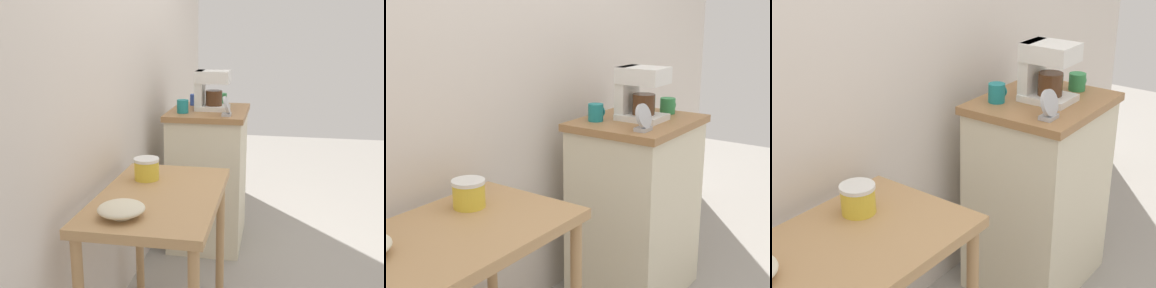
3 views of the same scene
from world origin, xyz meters
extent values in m
plane|color=gray|center=(0.00, 0.00, 0.00)|extent=(8.00, 8.00, 0.00)
cube|color=silver|center=(0.10, 0.44, 1.40)|extent=(4.40, 0.10, 2.80)
cube|color=tan|center=(-0.58, 0.07, 0.74)|extent=(0.87, 0.53, 0.04)
cylinder|color=tan|center=(-0.18, -0.16, 0.36)|extent=(0.04, 0.04, 0.72)
cylinder|color=tan|center=(-0.18, 0.29, 0.36)|extent=(0.04, 0.04, 0.72)
cube|color=beige|center=(0.61, 0.03, 0.45)|extent=(0.60, 0.48, 0.90)
cube|color=#9E7044|center=(0.61, 0.03, 0.92)|extent=(0.63, 0.51, 0.04)
cylinder|color=beige|center=(-0.85, 0.15, 0.77)|extent=(0.08, 0.08, 0.01)
ellipsoid|color=beige|center=(-0.85, 0.15, 0.80)|extent=(0.19, 0.19, 0.05)
cylinder|color=gold|center=(-0.39, 0.18, 0.81)|extent=(0.12, 0.12, 0.09)
cylinder|color=white|center=(-0.39, 0.18, 0.86)|extent=(0.12, 0.12, 0.01)
cube|color=white|center=(0.60, 0.00, 0.95)|extent=(0.18, 0.22, 0.03)
cube|color=white|center=(0.60, 0.09, 1.07)|extent=(0.16, 0.05, 0.26)
cube|color=white|center=(0.60, 0.00, 1.16)|extent=(0.18, 0.22, 0.08)
cylinder|color=#4C2D19|center=(0.60, -0.01, 1.02)|extent=(0.11, 0.11, 0.10)
cylinder|color=#2D4CAD|center=(0.77, 0.15, 0.98)|extent=(0.07, 0.07, 0.08)
torus|color=#2D4CAD|center=(0.81, 0.15, 0.98)|extent=(0.01, 0.05, 0.05)
cylinder|color=#338C4C|center=(0.82, -0.03, 0.98)|extent=(0.08, 0.08, 0.08)
torus|color=#338C4C|center=(0.86, -0.03, 0.98)|extent=(0.01, 0.06, 0.06)
cylinder|color=teal|center=(0.45, 0.17, 0.98)|extent=(0.07, 0.07, 0.08)
torus|color=teal|center=(0.49, 0.17, 0.98)|extent=(0.01, 0.06, 0.06)
cube|color=#B2B5BA|center=(0.40, -0.12, 0.95)|extent=(0.08, 0.06, 0.02)
cylinder|color=#B2B5BA|center=(0.40, -0.12, 1.01)|extent=(0.11, 0.05, 0.11)
cylinder|color=black|center=(0.40, -0.12, 1.01)|extent=(0.10, 0.04, 0.09)
camera|label=1|loc=(-2.47, -0.43, 1.48)|focal=43.91mm
camera|label=2|loc=(-1.63, -1.19, 1.48)|focal=48.80mm
camera|label=3|loc=(-1.56, -1.15, 1.75)|focal=53.60mm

